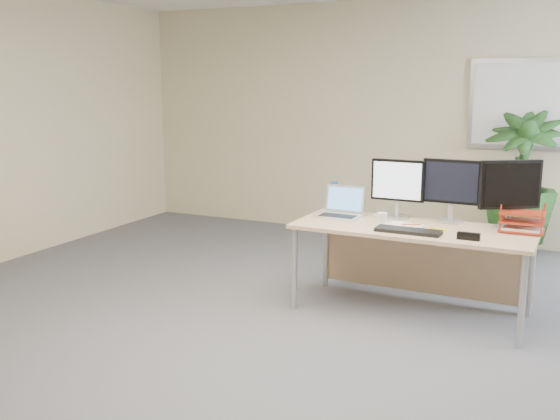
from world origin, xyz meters
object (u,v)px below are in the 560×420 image
at_px(desk, 415,242).
at_px(floor_plant, 520,184).
at_px(monitor_left, 397,185).
at_px(laptop, 341,209).
at_px(monitor_right, 451,187).

distance_m(desk, floor_plant, 2.16).
xyz_separation_m(desk, monitor_left, (-0.20, 0.15, 0.42)).
bearing_deg(monitor_left, laptop, -164.44).
bearing_deg(floor_plant, desk, -106.13).
height_order(floor_plant, monitor_right, floor_plant).
height_order(monitor_right, laptop, monitor_right).
xyz_separation_m(floor_plant, monitor_left, (-0.79, -1.91, 0.21)).
height_order(monitor_left, laptop, monitor_left).
distance_m(floor_plant, monitor_right, 1.93).
relative_size(monitor_left, monitor_right, 0.96).
relative_size(desk, laptop, 5.17).
relative_size(desk, floor_plant, 1.21).
distance_m(floor_plant, monitor_left, 2.08).
distance_m(desk, monitor_left, 0.48).
relative_size(monitor_right, laptop, 1.42).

